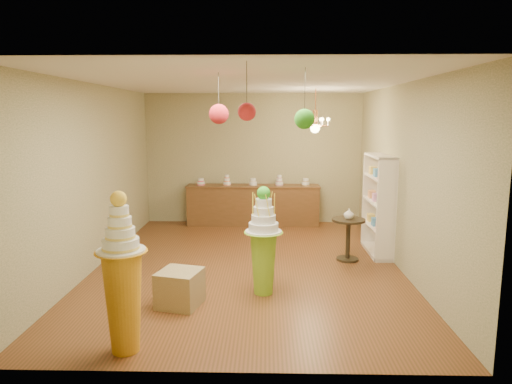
{
  "coord_description": "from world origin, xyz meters",
  "views": [
    {
      "loc": [
        0.31,
        -7.35,
        2.47
      ],
      "look_at": [
        0.14,
        0.0,
        1.25
      ],
      "focal_mm": 32.0,
      "sensor_mm": 36.0,
      "label": 1
    }
  ],
  "objects_px": {
    "pedestal_orange": "(123,288)",
    "round_table": "(348,234)",
    "pedestal_green": "(263,248)",
    "sideboard": "(253,204)"
  },
  "relations": [
    {
      "from": "pedestal_orange",
      "to": "round_table",
      "type": "bearing_deg",
      "value": 47.62
    },
    {
      "from": "round_table",
      "to": "pedestal_orange",
      "type": "bearing_deg",
      "value": -132.38
    },
    {
      "from": "pedestal_green",
      "to": "pedestal_orange",
      "type": "height_order",
      "value": "pedestal_orange"
    },
    {
      "from": "round_table",
      "to": "pedestal_green",
      "type": "bearing_deg",
      "value": -133.24
    },
    {
      "from": "pedestal_orange",
      "to": "sideboard",
      "type": "distance_m",
      "value": 5.94
    },
    {
      "from": "pedestal_green",
      "to": "round_table",
      "type": "relative_size",
      "value": 2.08
    },
    {
      "from": "sideboard",
      "to": "round_table",
      "type": "xyz_separation_m",
      "value": [
        1.73,
        -2.63,
        -0.0
      ]
    },
    {
      "from": "pedestal_green",
      "to": "sideboard",
      "type": "distance_m",
      "value": 4.19
    },
    {
      "from": "pedestal_orange",
      "to": "pedestal_green",
      "type": "bearing_deg",
      "value": 48.46
    },
    {
      "from": "round_table",
      "to": "sideboard",
      "type": "bearing_deg",
      "value": 123.29
    }
  ]
}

